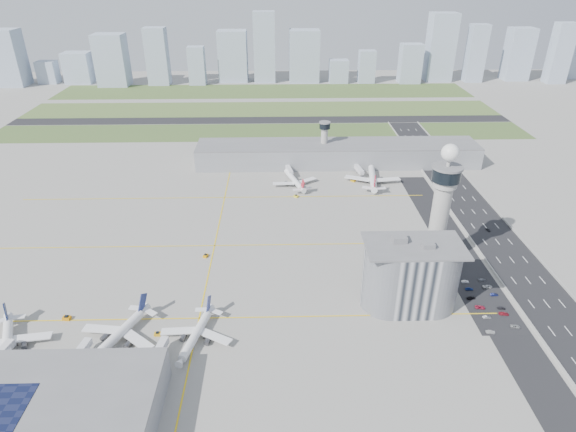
{
  "coord_description": "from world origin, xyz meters",
  "views": [
    {
      "loc": [
        -5.67,
        -193.35,
        136.28
      ],
      "look_at": [
        0.0,
        35.0,
        15.0
      ],
      "focal_mm": 30.0,
      "sensor_mm": 36.0,
      "label": 1
    }
  ],
  "objects_px": {
    "airplane_far_a": "(295,177)",
    "car_lot_10": "(487,287)",
    "jet_bridge_near_2": "(152,368)",
    "jet_bridge_far_0": "(287,168)",
    "secondary_tower": "(324,139)",
    "airplane_near_a": "(5,341)",
    "car_lot_2": "(480,307)",
    "tug_1": "(147,345)",
    "jet_bridge_near_1": "(70,369)",
    "car_lot_1": "(487,317)",
    "car_lot_3": "(471,298)",
    "car_lot_6": "(515,326)",
    "airplane_near_b": "(116,331)",
    "car_lot_8": "(502,308)",
    "tug_5": "(353,180)",
    "tug_2": "(158,334)",
    "tug_3": "(206,255)",
    "airplane_far_b": "(373,173)",
    "tug_0": "(67,318)",
    "car_lot_7": "(504,314)",
    "car_lot_5": "(465,282)",
    "jet_bridge_far_1": "(356,168)",
    "tug_4": "(296,196)",
    "car_hw_2": "(456,175)",
    "car_hw_4": "(414,147)",
    "control_tower": "(442,204)",
    "airplane_near_c": "(195,331)",
    "car_lot_9": "(494,295)",
    "car_hw_1": "(488,230)",
    "admin_building": "(410,275)",
    "car_lot_4": "(469,289)",
    "car_lot_11": "(482,280)",
    "car_lot_0": "(490,332)"
  },
  "relations": [
    {
      "from": "airplane_far_a",
      "to": "car_lot_10",
      "type": "xyz_separation_m",
      "value": [
        86.65,
        -121.17,
        -4.61
      ]
    },
    {
      "from": "jet_bridge_near_2",
      "to": "jet_bridge_far_0",
      "type": "distance_m",
      "value": 200.68
    },
    {
      "from": "secondary_tower",
      "to": "jet_bridge_near_2",
      "type": "height_order",
      "value": "secondary_tower"
    },
    {
      "from": "airplane_near_a",
      "to": "car_lot_2",
      "type": "bearing_deg",
      "value": 71.98
    },
    {
      "from": "tug_1",
      "to": "jet_bridge_near_1",
      "type": "bearing_deg",
      "value": 20.99
    },
    {
      "from": "car_lot_1",
      "to": "airplane_far_a",
      "type": "bearing_deg",
      "value": 26.19
    },
    {
      "from": "car_lot_3",
      "to": "car_lot_6",
      "type": "distance_m",
      "value": 22.8
    },
    {
      "from": "airplane_near_b",
      "to": "airplane_far_a",
      "type": "bearing_deg",
      "value": 176.88
    },
    {
      "from": "car_lot_1",
      "to": "car_lot_8",
      "type": "relative_size",
      "value": 1.06
    },
    {
      "from": "tug_5",
      "to": "secondary_tower",
      "type": "bearing_deg",
      "value": 66.61
    },
    {
      "from": "tug_2",
      "to": "car_lot_8",
      "type": "bearing_deg",
      "value": 94.42
    },
    {
      "from": "airplane_far_a",
      "to": "tug_3",
      "type": "distance_m",
      "value": 103.8
    },
    {
      "from": "car_lot_2",
      "to": "car_lot_6",
      "type": "xyz_separation_m",
      "value": [
        10.1,
        -12.87,
        -0.06
      ]
    },
    {
      "from": "airplane_far_b",
      "to": "tug_1",
      "type": "relative_size",
      "value": 14.31
    },
    {
      "from": "tug_0",
      "to": "car_lot_7",
      "type": "xyz_separation_m",
      "value": [
        189.24,
        -1.62,
        -0.33
      ]
    },
    {
      "from": "car_lot_6",
      "to": "tug_0",
      "type": "bearing_deg",
      "value": 95.98
    },
    {
      "from": "jet_bridge_near_2",
      "to": "car_lot_5",
      "type": "xyz_separation_m",
      "value": [
        136.91,
        54.02,
        -2.28
      ]
    },
    {
      "from": "jet_bridge_far_1",
      "to": "tug_4",
      "type": "distance_m",
      "value": 62.25
    },
    {
      "from": "car_hw_2",
      "to": "car_hw_4",
      "type": "xyz_separation_m",
      "value": [
        -14.33,
        59.17,
        0.03
      ]
    },
    {
      "from": "control_tower",
      "to": "airplane_near_c",
      "type": "xyz_separation_m",
      "value": [
        -111.33,
        -51.79,
        -30.01
      ]
    },
    {
      "from": "car_lot_9",
      "to": "airplane_near_b",
      "type": "bearing_deg",
      "value": 96.59
    },
    {
      "from": "airplane_far_a",
      "to": "tug_3",
      "type": "relative_size",
      "value": 13.38
    },
    {
      "from": "airplane_near_c",
      "to": "car_lot_10",
      "type": "relative_size",
      "value": 7.88
    },
    {
      "from": "tug_1",
      "to": "car_hw_1",
      "type": "bearing_deg",
      "value": -161.14
    },
    {
      "from": "tug_4",
      "to": "admin_building",
      "type": "bearing_deg",
      "value": -120.58
    },
    {
      "from": "tug_5",
      "to": "car_lot_9",
      "type": "xyz_separation_m",
      "value": [
        46.16,
        -131.17,
        -0.33
      ]
    },
    {
      "from": "tug_3",
      "to": "car_lot_6",
      "type": "distance_m",
      "value": 149.01
    },
    {
      "from": "airplane_far_a",
      "to": "car_hw_1",
      "type": "xyz_separation_m",
      "value": [
        108.3,
        -67.5,
        -4.68
      ]
    },
    {
      "from": "airplane_far_a",
      "to": "jet_bridge_far_0",
      "type": "xyz_separation_m",
      "value": [
        -4.33,
        22.07,
        -2.39
      ]
    },
    {
      "from": "car_lot_1",
      "to": "car_lot_8",
      "type": "bearing_deg",
      "value": -58.38
    },
    {
      "from": "tug_5",
      "to": "car_hw_2",
      "type": "height_order",
      "value": "tug_5"
    },
    {
      "from": "airplane_near_a",
      "to": "car_lot_6",
      "type": "height_order",
      "value": "airplane_near_a"
    },
    {
      "from": "admin_building",
      "to": "tug_1",
      "type": "distance_m",
      "value": 114.06
    },
    {
      "from": "jet_bridge_near_1",
      "to": "admin_building",
      "type": "bearing_deg",
      "value": -63.88
    },
    {
      "from": "car_lot_3",
      "to": "tug_1",
      "type": "bearing_deg",
      "value": 92.24
    },
    {
      "from": "car_lot_4",
      "to": "car_lot_11",
      "type": "distance_m",
      "value": 11.45
    },
    {
      "from": "car_lot_4",
      "to": "car_lot_5",
      "type": "bearing_deg",
      "value": -2.04
    },
    {
      "from": "tug_1",
      "to": "car_hw_4",
      "type": "bearing_deg",
      "value": -134.64
    },
    {
      "from": "control_tower",
      "to": "jet_bridge_near_2",
      "type": "bearing_deg",
      "value": -151.1
    },
    {
      "from": "secondary_tower",
      "to": "car_lot_0",
      "type": "relative_size",
      "value": 8.24
    },
    {
      "from": "car_lot_2",
      "to": "secondary_tower",
      "type": "bearing_deg",
      "value": 24.87
    },
    {
      "from": "tug_1",
      "to": "tug_3",
      "type": "distance_m",
      "value": 67.64
    },
    {
      "from": "tug_2",
      "to": "car_lot_10",
      "type": "relative_size",
      "value": 0.6
    },
    {
      "from": "control_tower",
      "to": "car_lot_4",
      "type": "bearing_deg",
      "value": -60.51
    },
    {
      "from": "airplane_near_c",
      "to": "tug_5",
      "type": "height_order",
      "value": "airplane_near_c"
    },
    {
      "from": "jet_bridge_far_1",
      "to": "car_hw_1",
      "type": "distance_m",
      "value": 109.31
    },
    {
      "from": "tug_4",
      "to": "tug_1",
      "type": "bearing_deg",
      "value": -168.2
    },
    {
      "from": "car_lot_7",
      "to": "car_lot_9",
      "type": "xyz_separation_m",
      "value": [
        1.24,
        13.49,
        -0.03
      ]
    },
    {
      "from": "jet_bridge_far_0",
      "to": "tug_2",
      "type": "xyz_separation_m",
      "value": [
        -57.58,
        -172.22,
        -2.05
      ]
    },
    {
      "from": "airplane_near_c",
      "to": "car_lot_3",
      "type": "height_order",
      "value": "airplane_near_c"
    }
  ]
}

